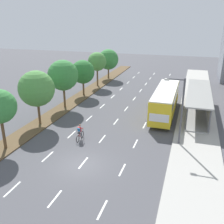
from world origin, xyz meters
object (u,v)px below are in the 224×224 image
(cyclist, at_px, (80,133))
(median_tree_second, at_px, (37,89))
(bus_shelter, at_px, (201,100))
(bus, at_px, (165,99))
(median_tree_fifth, at_px, (97,62))
(median_tree_third, at_px, (63,75))
(median_tree_fourth, at_px, (83,72))
(median_tree_farthest, at_px, (108,59))
(streetlight, at_px, (180,107))

(cyclist, height_order, median_tree_second, median_tree_second)
(bus_shelter, relative_size, median_tree_second, 2.17)
(median_tree_second, bearing_deg, cyclist, -20.61)
(bus_shelter, xyz_separation_m, bus, (-4.28, -1.70, 0.20))
(bus_shelter, relative_size, median_tree_fifth, 2.26)
(bus, relative_size, median_tree_third, 1.75)
(median_tree_fifth, bearing_deg, median_tree_second, -90.43)
(median_tree_second, bearing_deg, median_tree_fourth, 89.46)
(median_tree_second, distance_m, median_tree_third, 6.23)
(median_tree_third, relative_size, median_tree_fifth, 1.08)
(bus, height_order, median_tree_third, median_tree_third)
(bus, bearing_deg, median_tree_second, -150.52)
(cyclist, xyz_separation_m, median_tree_third, (-6.15, 8.54, 3.75))
(median_tree_second, bearing_deg, median_tree_farthest, 89.65)
(median_tree_fourth, relative_size, median_tree_fifth, 0.92)
(median_tree_second, height_order, median_tree_fifth, median_tree_second)
(bus, bearing_deg, median_tree_fifth, 140.49)
(bus, height_order, median_tree_fourth, median_tree_fourth)
(bus_shelter, xyz_separation_m, cyclist, (-11.63, -11.66, -1.07))
(median_tree_second, bearing_deg, median_tree_fifth, 89.57)
(bus, xyz_separation_m, streetlight, (2.17, -7.91, 1.82))
(bus, distance_m, median_tree_fifth, 17.50)
(median_tree_second, distance_m, median_tree_farthest, 24.90)
(bus_shelter, xyz_separation_m, streetlight, (-2.11, -9.61, 2.02))
(streetlight, bearing_deg, median_tree_farthest, 121.68)
(median_tree_fifth, bearing_deg, median_tree_fourth, -90.21)
(bus, distance_m, median_tree_farthest, 21.90)
(bus, relative_size, streetlight, 1.74)
(median_tree_fourth, bearing_deg, median_tree_fifth, 89.79)
(bus_shelter, bearing_deg, median_tree_fifth, 152.15)
(median_tree_fifth, bearing_deg, bus_shelter, -27.85)
(median_tree_third, height_order, median_tree_fourth, median_tree_third)
(bus_shelter, relative_size, median_tree_farthest, 2.32)
(bus_shelter, bearing_deg, median_tree_third, -170.06)
(median_tree_fifth, bearing_deg, median_tree_third, -90.59)
(bus_shelter, distance_m, median_tree_fifth, 20.14)
(bus, relative_size, median_tree_second, 1.82)
(median_tree_third, xyz_separation_m, streetlight, (15.67, -6.49, -0.65))
(bus, height_order, median_tree_farthest, median_tree_farthest)
(median_tree_third, height_order, streetlight, streetlight)
(median_tree_third, bearing_deg, median_tree_fifth, 89.41)
(median_tree_farthest, bearing_deg, bus_shelter, -41.40)
(bus, distance_m, median_tree_third, 13.80)
(median_tree_fifth, relative_size, median_tree_farthest, 1.03)
(bus_shelter, relative_size, median_tree_third, 2.09)
(cyclist, xyz_separation_m, median_tree_fourth, (-6.05, 14.77, 3.02))
(cyclist, relative_size, median_tree_fourth, 0.33)
(median_tree_farthest, bearing_deg, median_tree_fifth, -90.13)
(median_tree_fifth, height_order, median_tree_farthest, median_tree_fifth)
(bus, height_order, median_tree_second, median_tree_second)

